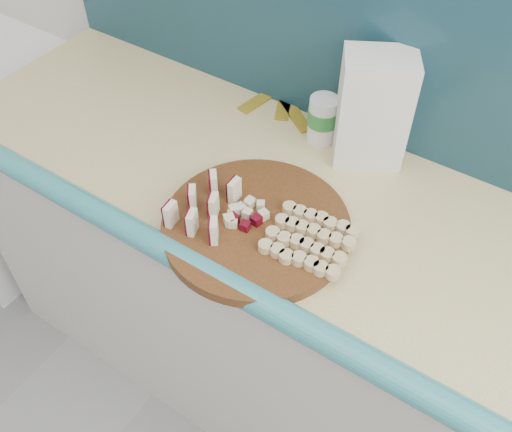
{
  "coord_description": "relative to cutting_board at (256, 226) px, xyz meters",
  "views": [
    {
      "loc": [
        0.38,
        0.67,
        1.84
      ],
      "look_at": [
        -0.07,
        1.35,
        0.96
      ],
      "focal_mm": 40.0,
      "sensor_mm": 36.0,
      "label": 1
    }
  ],
  "objects": [
    {
      "name": "kitchen_counter",
      "position": [
        0.17,
        0.15,
        -0.47
      ],
      "size": [
        2.2,
        0.63,
        0.91
      ],
      "color": "beige",
      "rests_on": "ground"
    },
    {
      "name": "cutting_board",
      "position": [
        0.0,
        0.0,
        0.0
      ],
      "size": [
        0.46,
        0.46,
        0.03
      ],
      "primitive_type": "cylinder",
      "rotation": [
        0.0,
        0.0,
        0.13
      ],
      "color": "#40240D",
      "rests_on": "kitchen_counter"
    },
    {
      "name": "banana_slices",
      "position": [
        0.12,
        0.02,
        0.02
      ],
      "size": [
        0.19,
        0.17,
        0.02
      ],
      "color": "#CEB57E",
      "rests_on": "cutting_board"
    },
    {
      "name": "apple_chunks",
      "position": [
        -0.03,
        -0.0,
        0.02
      ],
      "size": [
        0.07,
        0.06,
        0.02
      ],
      "color": "beige",
      "rests_on": "cutting_board"
    },
    {
      "name": "apple_wedges",
      "position": [
        -0.1,
        -0.04,
        0.04
      ],
      "size": [
        0.13,
        0.17,
        0.06
      ],
      "color": "beige",
      "rests_on": "cutting_board"
    },
    {
      "name": "canister",
      "position": [
        -0.03,
        0.35,
        0.05
      ],
      "size": [
        0.08,
        0.08,
        0.12
      ],
      "rotation": [
        0.0,
        0.0,
        -0.02
      ],
      "color": "white",
      "rests_on": "kitchen_counter"
    },
    {
      "name": "flour_bag",
      "position": [
        0.09,
        0.36,
        0.12
      ],
      "size": [
        0.2,
        0.18,
        0.28
      ],
      "primitive_type": "cube",
      "rotation": [
        0.0,
        0.0,
        0.51
      ],
      "color": "silver",
      "rests_on": "kitchen_counter"
    },
    {
      "name": "banana_peel",
      "position": [
        -0.2,
        0.41,
        -0.01
      ],
      "size": [
        0.22,
        0.18,
        0.01
      ],
      "rotation": [
        0.0,
        0.0,
        0.26
      ],
      "color": "#B19922",
      "rests_on": "kitchen_counter"
    },
    {
      "name": "backsplash",
      "position": [
        0.17,
        0.44,
        0.24
      ],
      "size": [
        2.2,
        0.02,
        0.5
      ],
      "primitive_type": "cube",
      "color": "teal",
      "rests_on": "kitchen_counter"
    }
  ]
}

